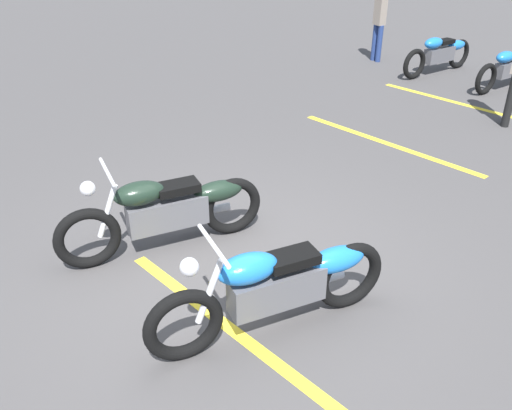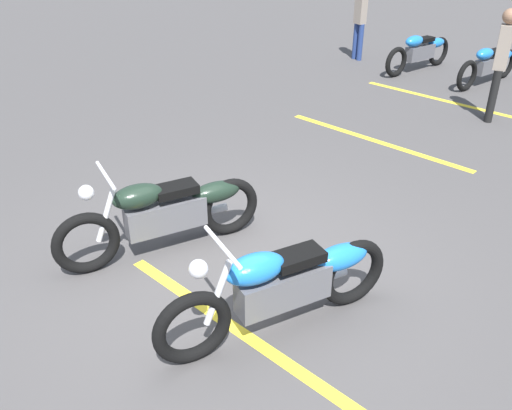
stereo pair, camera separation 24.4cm
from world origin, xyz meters
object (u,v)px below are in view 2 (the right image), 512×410
bystander_near_row (501,60)px  bystander_secondary (360,18)px  motorcycle_bright_foreground (284,284)px  motorcycle_dark_foreground (166,212)px  motorcycle_row_left (490,64)px  motorcycle_row_center (421,51)px

bystander_near_row → bystander_secondary: (1.90, 3.80, -0.08)m
motorcycle_bright_foreground → motorcycle_dark_foreground: size_ratio=1.00×
motorcycle_row_left → bystander_secondary: 3.02m
motorcycle_dark_foreground → bystander_near_row: (6.13, -1.07, 0.55)m
motorcycle_row_left → bystander_near_row: size_ratio=1.09×
motorcycle_dark_foreground → motorcycle_row_left: 8.15m
bystander_near_row → motorcycle_dark_foreground: bearing=61.4°
motorcycle_row_center → bystander_near_row: 3.10m
motorcycle_row_center → bystander_near_row: size_ratio=1.13×
motorcycle_row_left → motorcycle_row_center: size_ratio=0.96×
motorcycle_bright_foreground → motorcycle_row_left: motorcycle_bright_foreground is taller
motorcycle_dark_foreground → motorcycle_row_center: motorcycle_dark_foreground is taller
motorcycle_bright_foreground → motorcycle_row_left: bearing=-149.3°
motorcycle_row_left → bystander_near_row: bystander_near_row is taller
motorcycle_row_center → bystander_secondary: size_ratio=1.22×
motorcycle_bright_foreground → motorcycle_dark_foreground: (0.14, 1.68, 0.00)m
motorcycle_bright_foreground → bystander_near_row: size_ratio=1.17×
bystander_secondary → motorcycle_row_left: bearing=-71.5°
motorcycle_row_left → motorcycle_row_center: bearing=-79.3°
motorcycle_bright_foreground → motorcycle_dark_foreground: 1.68m
bystander_secondary → motorcycle_dark_foreground: bearing=-144.8°
motorcycle_dark_foreground → motorcycle_row_left: bearing=-160.8°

